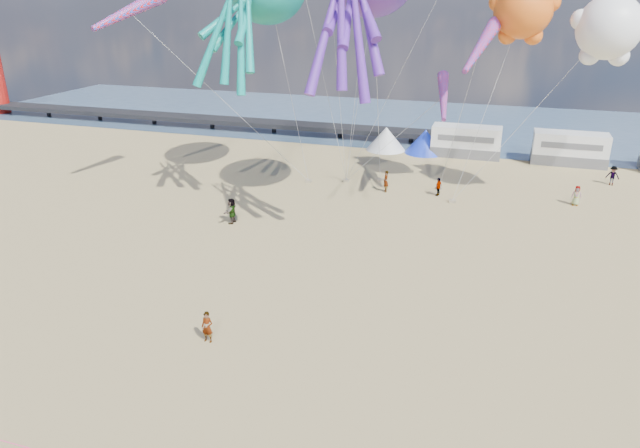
{
  "coord_description": "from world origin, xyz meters",
  "views": [
    {
      "loc": [
        8.89,
        -16.9,
        14.96
      ],
      "look_at": [
        1.65,
        6.0,
        5.26
      ],
      "focal_mm": 32.0,
      "sensor_mm": 36.0,
      "label": 1
    }
  ],
  "objects_px": {
    "beachgoer_2": "(613,176)",
    "sandbag_e": "(346,181)",
    "kite_teddy_orange": "(523,9)",
    "windsock_left": "(129,12)",
    "tent_white": "(386,138)",
    "beachgoer_3": "(438,187)",
    "standing_person": "(207,327)",
    "beachgoer_0": "(577,196)",
    "sandbag_c": "(452,201)",
    "sandbag_a": "(309,181)",
    "windsock_right": "(443,97)",
    "sandbag_b": "(380,180)",
    "sandbag_d": "(439,188)",
    "windsock_mid": "(481,46)",
    "motorhome_0": "(466,141)",
    "motorhome_1": "(570,149)",
    "beachgoer_5": "(386,181)",
    "beachgoer_4": "(232,211)",
    "tent_blue": "(425,141)",
    "kite_panda": "(609,27)"
  },
  "relations": [
    {
      "from": "beachgoer_4",
      "to": "windsock_left",
      "type": "relative_size",
      "value": 0.3
    },
    {
      "from": "sandbag_c",
      "to": "sandbag_e",
      "type": "relative_size",
      "value": 1.0
    },
    {
      "from": "sandbag_b",
      "to": "beachgoer_5",
      "type": "bearing_deg",
      "value": -69.81
    },
    {
      "from": "standing_person",
      "to": "beachgoer_0",
      "type": "relative_size",
      "value": 1.01
    },
    {
      "from": "beachgoer_2",
      "to": "sandbag_b",
      "type": "relative_size",
      "value": 3.29
    },
    {
      "from": "tent_white",
      "to": "kite_teddy_orange",
      "type": "bearing_deg",
      "value": -48.38
    },
    {
      "from": "windsock_left",
      "to": "tent_white",
      "type": "bearing_deg",
      "value": 78.0
    },
    {
      "from": "motorhome_0",
      "to": "windsock_left",
      "type": "bearing_deg",
      "value": -137.69
    },
    {
      "from": "sandbag_b",
      "to": "kite_teddy_orange",
      "type": "height_order",
      "value": "kite_teddy_orange"
    },
    {
      "from": "motorhome_0",
      "to": "sandbag_c",
      "type": "distance_m",
      "value": 14.32
    },
    {
      "from": "beachgoer_4",
      "to": "sandbag_a",
      "type": "bearing_deg",
      "value": 167.06
    },
    {
      "from": "kite_teddy_orange",
      "to": "windsock_right",
      "type": "xyz_separation_m",
      "value": [
        -4.88,
        -0.25,
        -6.13
      ]
    },
    {
      "from": "motorhome_0",
      "to": "motorhome_1",
      "type": "distance_m",
      "value": 9.5
    },
    {
      "from": "sandbag_a",
      "to": "windsock_right",
      "type": "distance_m",
      "value": 13.33
    },
    {
      "from": "tent_blue",
      "to": "sandbag_d",
      "type": "xyz_separation_m",
      "value": [
        2.78,
        -11.33,
        -1.09
      ]
    },
    {
      "from": "beachgoer_4",
      "to": "motorhome_1",
      "type": "bearing_deg",
      "value": 133.17
    },
    {
      "from": "kite_teddy_orange",
      "to": "sandbag_c",
      "type": "bearing_deg",
      "value": 173.93
    },
    {
      "from": "beachgoer_2",
      "to": "windsock_left",
      "type": "relative_size",
      "value": 0.27
    },
    {
      "from": "sandbag_d",
      "to": "beachgoer_0",
      "type": "bearing_deg",
      "value": -3.89
    },
    {
      "from": "sandbag_c",
      "to": "sandbag_e",
      "type": "bearing_deg",
      "value": 164.23
    },
    {
      "from": "sandbag_c",
      "to": "sandbag_d",
      "type": "height_order",
      "value": "same"
    },
    {
      "from": "standing_person",
      "to": "sandbag_d",
      "type": "distance_m",
      "value": 26.82
    },
    {
      "from": "beachgoer_0",
      "to": "sandbag_d",
      "type": "distance_m",
      "value": 10.41
    },
    {
      "from": "beachgoer_0",
      "to": "beachgoer_3",
      "type": "relative_size",
      "value": 1.03
    },
    {
      "from": "motorhome_0",
      "to": "kite_teddy_orange",
      "type": "relative_size",
      "value": 0.97
    },
    {
      "from": "sandbag_b",
      "to": "windsock_left",
      "type": "distance_m",
      "value": 23.53
    },
    {
      "from": "beachgoer_4",
      "to": "sandbag_d",
      "type": "height_order",
      "value": "beachgoer_4"
    },
    {
      "from": "beachgoer_5",
      "to": "windsock_mid",
      "type": "bearing_deg",
      "value": 38.2
    },
    {
      "from": "motorhome_1",
      "to": "beachgoer_5",
      "type": "bearing_deg",
      "value": -138.23
    },
    {
      "from": "tent_blue",
      "to": "sandbag_b",
      "type": "distance_m",
      "value": 10.86
    },
    {
      "from": "beachgoer_2",
      "to": "sandbag_a",
      "type": "relative_size",
      "value": 3.29
    },
    {
      "from": "tent_blue",
      "to": "kite_teddy_orange",
      "type": "xyz_separation_m",
      "value": [
        7.61,
        -13.07,
        12.82
      ]
    },
    {
      "from": "kite_panda",
      "to": "kite_teddy_orange",
      "type": "height_order",
      "value": "kite_teddy_orange"
    },
    {
      "from": "sandbag_e",
      "to": "tent_white",
      "type": "bearing_deg",
      "value": 84.83
    },
    {
      "from": "beachgoer_2",
      "to": "sandbag_e",
      "type": "relative_size",
      "value": 3.29
    },
    {
      "from": "beachgoer_0",
      "to": "sandbag_a",
      "type": "height_order",
      "value": "beachgoer_0"
    },
    {
      "from": "sandbag_b",
      "to": "sandbag_d",
      "type": "height_order",
      "value": "same"
    },
    {
      "from": "beachgoer_3",
      "to": "sandbag_d",
      "type": "relative_size",
      "value": 2.97
    },
    {
      "from": "tent_white",
      "to": "sandbag_c",
      "type": "xyz_separation_m",
      "value": [
        8.14,
        -14.26,
        -1.09
      ]
    },
    {
      "from": "beachgoer_4",
      "to": "beachgoer_5",
      "type": "xyz_separation_m",
      "value": [
        8.91,
        9.98,
        -0.03
      ]
    },
    {
      "from": "standing_person",
      "to": "windsock_right",
      "type": "height_order",
      "value": "windsock_right"
    },
    {
      "from": "kite_teddy_orange",
      "to": "windsock_left",
      "type": "xyz_separation_m",
      "value": [
        -26.21,
        -7.5,
        -0.18
      ]
    },
    {
      "from": "motorhome_0",
      "to": "sandbag_a",
      "type": "relative_size",
      "value": 13.2
    },
    {
      "from": "beachgoer_3",
      "to": "windsock_mid",
      "type": "distance_m",
      "value": 11.78
    },
    {
      "from": "windsock_mid",
      "to": "motorhome_1",
      "type": "bearing_deg",
      "value": 77.42
    },
    {
      "from": "beachgoer_4",
      "to": "windsock_left",
      "type": "bearing_deg",
      "value": -108.86
    },
    {
      "from": "beachgoer_2",
      "to": "sandbag_b",
      "type": "xyz_separation_m",
      "value": [
        -18.82,
        -4.78,
        -0.71
      ]
    },
    {
      "from": "windsock_left",
      "to": "windsock_right",
      "type": "distance_m",
      "value": 23.3
    },
    {
      "from": "motorhome_0",
      "to": "sandbag_a",
      "type": "xyz_separation_m",
      "value": [
        -12.08,
        -12.82,
        -1.39
      ]
    },
    {
      "from": "tent_white",
      "to": "beachgoer_3",
      "type": "xyz_separation_m",
      "value": [
        6.88,
        -12.93,
        -0.46
      ]
    }
  ]
}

